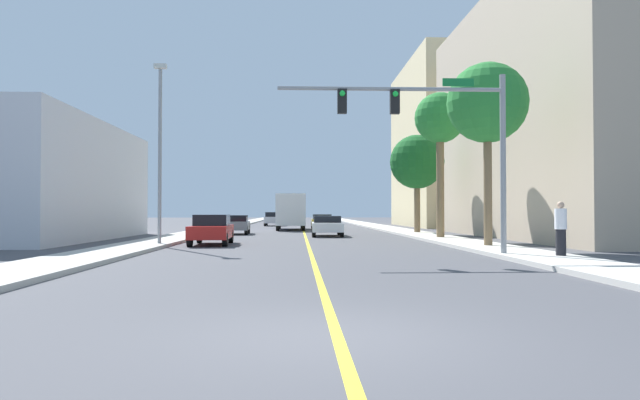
# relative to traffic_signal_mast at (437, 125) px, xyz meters

# --- Properties ---
(ground) EXTENTS (192.00, 192.00, 0.00)m
(ground) POSITION_rel_traffic_signal_mast_xyz_m (-4.33, 30.02, -4.60)
(ground) COLOR #47474C
(sidewalk_left) EXTENTS (2.53, 168.00, 0.15)m
(sidewalk_left) POSITION_rel_traffic_signal_mast_xyz_m (-11.87, 30.02, -4.52)
(sidewalk_left) COLOR #B2ADA3
(sidewalk_left) RESTS_ON ground
(sidewalk_right) EXTENTS (2.53, 168.00, 0.15)m
(sidewalk_right) POSITION_rel_traffic_signal_mast_xyz_m (3.20, 30.02, -4.52)
(sidewalk_right) COLOR beige
(sidewalk_right) RESTS_ON ground
(lane_marking_center) EXTENTS (0.16, 144.00, 0.01)m
(lane_marking_center) POSITION_rel_traffic_signal_mast_xyz_m (-4.33, 30.02, -4.59)
(lane_marking_center) COLOR yellow
(lane_marking_center) RESTS_ON ground
(building_right_near) EXTENTS (11.92, 24.64, 15.16)m
(building_right_near) POSITION_rel_traffic_signal_mast_xyz_m (12.80, 14.65, 2.98)
(building_right_near) COLOR tan
(building_right_near) RESTS_ON ground
(building_right_far) EXTENTS (11.16, 18.84, 17.46)m
(building_right_far) POSITION_rel_traffic_signal_mast_xyz_m (12.42, 40.14, 4.13)
(building_right_far) COLOR beige
(building_right_far) RESTS_ON ground
(traffic_signal_mast) EXTENTS (7.96, 0.36, 6.23)m
(traffic_signal_mast) POSITION_rel_traffic_signal_mast_xyz_m (0.00, 0.00, 0.00)
(traffic_signal_mast) COLOR gray
(traffic_signal_mast) RESTS_ON sidewalk_right
(street_lamp) EXTENTS (0.56, 0.28, 8.18)m
(street_lamp) POSITION_rel_traffic_signal_mast_xyz_m (-11.10, 6.44, 0.07)
(street_lamp) COLOR gray
(street_lamp) RESTS_ON sidewalk_left
(palm_near) EXTENTS (3.45, 3.45, 7.85)m
(palm_near) POSITION_rel_traffic_signal_mast_xyz_m (3.33, 4.44, 1.62)
(palm_near) COLOR brown
(palm_near) RESTS_ON sidewalk_right
(palm_mid) EXTENTS (2.86, 2.86, 8.19)m
(palm_mid) POSITION_rel_traffic_signal_mast_xyz_m (3.23, 11.98, 2.13)
(palm_mid) COLOR brown
(palm_mid) RESTS_ON sidewalk_right
(palm_far) EXTENTS (3.79, 3.79, 6.83)m
(palm_far) POSITION_rel_traffic_signal_mast_xyz_m (3.55, 19.52, 0.44)
(palm_far) COLOR brown
(palm_far) RESTS_ON sidewalk_right
(car_gray) EXTENTS (2.02, 3.91, 1.33)m
(car_gray) POSITION_rel_traffic_signal_mast_xyz_m (-9.18, 19.95, -3.89)
(car_gray) COLOR slate
(car_gray) RESTS_ON ground
(car_white) EXTENTS (2.03, 4.63, 1.30)m
(car_white) POSITION_rel_traffic_signal_mast_xyz_m (-2.93, 16.66, -3.90)
(car_white) COLOR white
(car_white) RESTS_ON ground
(car_red) EXTENTS (1.91, 4.20, 1.44)m
(car_red) POSITION_rel_traffic_signal_mast_xyz_m (-8.94, 7.73, -3.85)
(car_red) COLOR red
(car_red) RESTS_ON ground
(car_yellow) EXTENTS (1.89, 3.94, 1.33)m
(car_yellow) POSITION_rel_traffic_signal_mast_xyz_m (-2.61, 31.50, -3.89)
(car_yellow) COLOR gold
(car_yellow) RESTS_ON ground
(car_silver) EXTENTS (1.88, 4.29, 1.51)m
(car_silver) POSITION_rel_traffic_signal_mast_xyz_m (-7.50, 42.42, -3.82)
(car_silver) COLOR #BCBCC1
(car_silver) RESTS_ON ground
(delivery_truck) EXTENTS (2.49, 8.12, 3.03)m
(delivery_truck) POSITION_rel_traffic_signal_mast_xyz_m (-5.42, 28.74, -2.98)
(delivery_truck) COLOR #194799
(delivery_truck) RESTS_ON ground
(pedestrian) EXTENTS (0.38, 0.38, 1.77)m
(pedestrian) POSITION_rel_traffic_signal_mast_xyz_m (3.81, -1.15, -3.56)
(pedestrian) COLOR black
(pedestrian) RESTS_ON sidewalk_right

